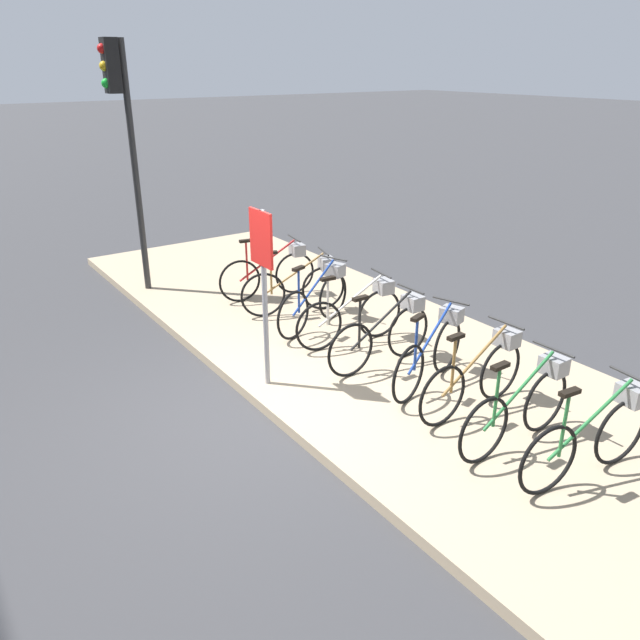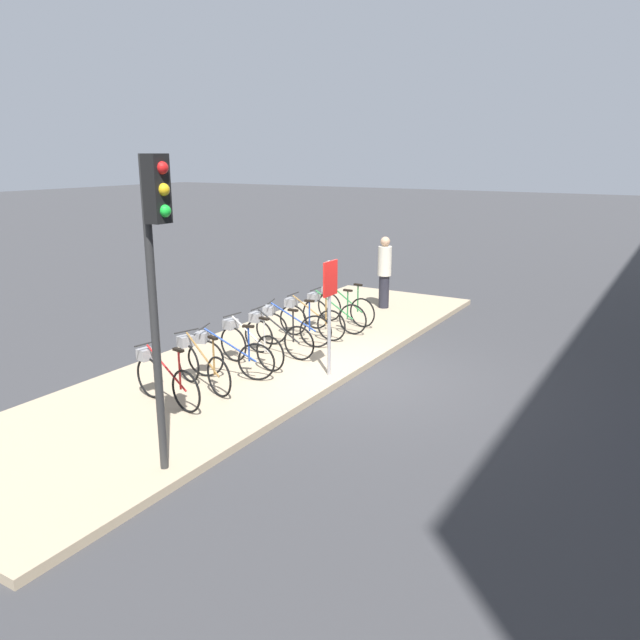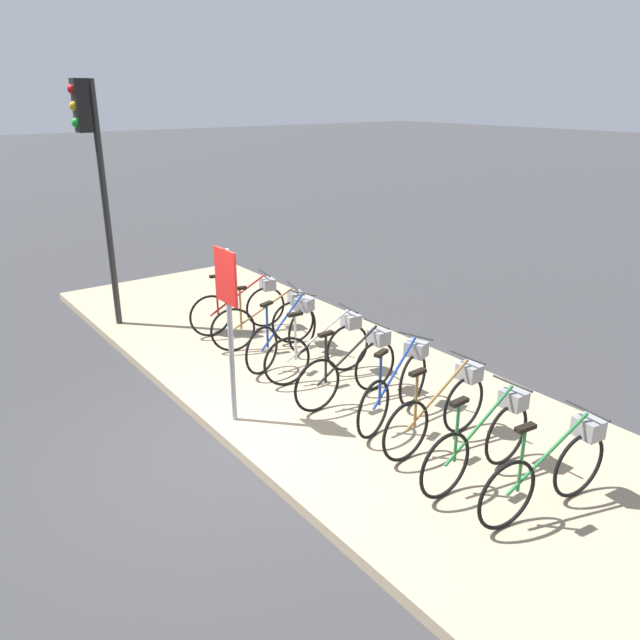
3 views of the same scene
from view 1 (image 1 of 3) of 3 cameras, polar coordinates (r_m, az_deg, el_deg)
ground_plane at (r=6.99m, az=-5.26°, el=-8.51°), size 120.00×120.00×0.00m
sidewalk at (r=7.93m, az=6.57°, el=-4.11°), size 13.33×3.75×0.12m
parked_bicycle_0 at (r=9.87m, az=-4.30°, el=4.55°), size 0.46×1.58×0.98m
parked_bicycle_1 at (r=9.20m, az=-1.87°, el=3.25°), size 0.59×1.55×0.98m
parked_bicycle_2 at (r=8.71m, az=-0.19°, el=2.13°), size 0.65×1.52×0.98m
parked_bicycle_3 at (r=8.21m, az=3.33°, el=0.76°), size 0.46×1.59×0.98m
parked_bicycle_4 at (r=7.64m, az=6.10°, el=-1.06°), size 0.46×1.60×0.98m
parked_bicycle_5 at (r=7.26m, az=10.31°, el=-2.60°), size 0.63×1.53×0.98m
parked_bicycle_6 at (r=6.83m, az=14.34°, el=-4.65°), size 0.46×1.60×0.98m
parked_bicycle_7 at (r=6.36m, az=18.08°, el=-7.25°), size 0.46×1.60×0.98m
parked_bicycle_8 at (r=6.11m, az=23.83°, el=-9.47°), size 0.46×1.59×0.98m
traffic_light at (r=10.16m, az=-17.64°, el=17.29°), size 0.24×0.40×3.80m
sign_post at (r=6.81m, az=-5.24°, el=4.64°), size 0.44×0.07×2.04m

